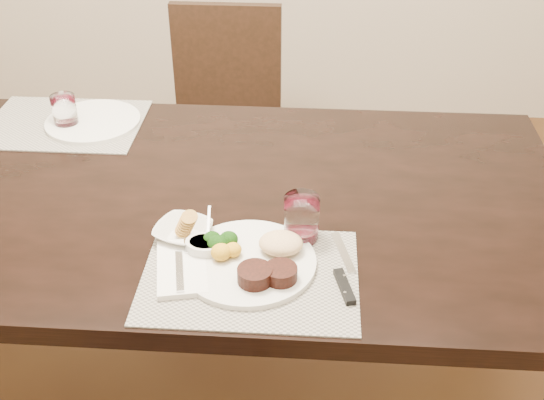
# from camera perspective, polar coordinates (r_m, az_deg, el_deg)

# --- Properties ---
(ground_plane) EXTENTS (4.50, 4.50, 0.00)m
(ground_plane) POSITION_cam_1_polar(r_m,az_deg,el_deg) (2.25, -6.53, -15.51)
(ground_plane) COLOR #422515
(ground_plane) RESTS_ON ground
(dining_table) EXTENTS (2.00, 1.00, 0.75)m
(dining_table) POSITION_cam_1_polar(r_m,az_deg,el_deg) (1.80, -7.88, -1.47)
(dining_table) COLOR black
(dining_table) RESTS_ON ground
(chair_far) EXTENTS (0.42, 0.42, 0.90)m
(chair_far) POSITION_cam_1_polar(r_m,az_deg,el_deg) (2.67, -3.94, 7.22)
(chair_far) COLOR black
(chair_far) RESTS_ON ground
(placemat_near) EXTENTS (0.46, 0.34, 0.00)m
(placemat_near) POSITION_cam_1_polar(r_m,az_deg,el_deg) (1.46, -1.85, -6.35)
(placemat_near) COLOR gray
(placemat_near) RESTS_ON dining_table
(placemat_far) EXTENTS (0.46, 0.34, 0.00)m
(placemat_far) POSITION_cam_1_polar(r_m,az_deg,el_deg) (2.14, -16.95, 6.13)
(placemat_far) COLOR gray
(placemat_far) RESTS_ON dining_table
(dinner_plate) EXTENTS (0.30, 0.30, 0.05)m
(dinner_plate) POSITION_cam_1_polar(r_m,az_deg,el_deg) (1.48, -1.48, -5.00)
(dinner_plate) COLOR silver
(dinner_plate) RESTS_ON placemat_near
(napkin_fork) EXTENTS (0.14, 0.20, 0.02)m
(napkin_fork) POSITION_cam_1_polar(r_m,az_deg,el_deg) (1.48, -7.56, -5.61)
(napkin_fork) COLOR white
(napkin_fork) RESTS_ON placemat_near
(steak_knife) EXTENTS (0.05, 0.25, 0.01)m
(steak_knife) POSITION_cam_1_polar(r_m,az_deg,el_deg) (1.46, 6.05, -6.49)
(steak_knife) COLOR silver
(steak_knife) RESTS_ON placemat_near
(cracker_bowl) EXTENTS (0.16, 0.16, 0.06)m
(cracker_bowl) POSITION_cam_1_polar(r_m,az_deg,el_deg) (1.57, -7.45, -2.60)
(cracker_bowl) COLOR silver
(cracker_bowl) RESTS_ON placemat_near
(sauce_ramekin) EXTENTS (0.09, 0.13, 0.07)m
(sauce_ramekin) POSITION_cam_1_polar(r_m,az_deg,el_deg) (1.52, -5.58, -3.89)
(sauce_ramekin) COLOR silver
(sauce_ramekin) RESTS_ON placemat_near
(wine_glass_near) EXTENTS (0.08, 0.08, 0.11)m
(wine_glass_near) POSITION_cam_1_polar(r_m,az_deg,el_deg) (1.54, 2.48, -1.71)
(wine_glass_near) COLOR white
(wine_glass_near) RESTS_ON placemat_near
(far_plate) EXTENTS (0.28, 0.28, 0.01)m
(far_plate) POSITION_cam_1_polar(r_m,az_deg,el_deg) (2.11, -14.75, 6.38)
(far_plate) COLOR silver
(far_plate) RESTS_ON placemat_far
(wine_glass_far) EXTENTS (0.07, 0.07, 0.10)m
(wine_glass_far) POSITION_cam_1_polar(r_m,az_deg,el_deg) (2.10, -16.94, 6.99)
(wine_glass_far) COLOR white
(wine_glass_far) RESTS_ON placemat_far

